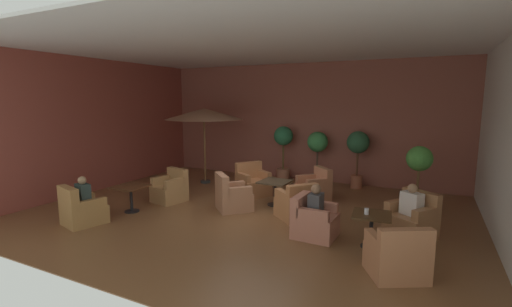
{
  "coord_description": "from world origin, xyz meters",
  "views": [
    {
      "loc": [
        3.83,
        -7.32,
        2.7
      ],
      "look_at": [
        0.0,
        0.41,
        1.38
      ],
      "focal_mm": 24.77,
      "sensor_mm": 36.0,
      "label": 1
    }
  ],
  "objects_px": {
    "armchair_mid_center_north": "(314,189)",
    "potted_tree_mid_right": "(318,146)",
    "armchair_mid_center_east": "(253,183)",
    "patio_umbrella_tall_red": "(204,114)",
    "cafe_table_front_left": "(372,222)",
    "patron_by_window": "(316,201)",
    "cafe_table_front_right": "(131,192)",
    "potted_tree_right_corner": "(419,167)",
    "potted_tree_mid_left": "(358,148)",
    "armchair_front_left_east": "(314,221)",
    "armchair_mid_center_south": "(232,197)",
    "armchair_front_left_north": "(412,220)",
    "armchair_front_right_north": "(82,210)",
    "patron_with_friend": "(412,202)",
    "cafe_table_mid_center": "(275,186)",
    "armchair_front_left_south": "(397,257)",
    "patron_blue_shirt": "(83,193)",
    "potted_tree_left_corner": "(283,145)",
    "iced_drink_cup": "(367,211)",
    "armchair_front_right_east": "(170,190)",
    "armchair_mid_center_west": "(296,205)"
  },
  "relations": [
    {
      "from": "patio_umbrella_tall_red",
      "to": "potted_tree_mid_left",
      "type": "height_order",
      "value": "patio_umbrella_tall_red"
    },
    {
      "from": "cafe_table_front_left",
      "to": "armchair_front_right_north",
      "type": "height_order",
      "value": "armchair_front_right_north"
    },
    {
      "from": "armchair_front_right_north",
      "to": "potted_tree_left_corner",
      "type": "relative_size",
      "value": 0.52
    },
    {
      "from": "armchair_front_left_south",
      "to": "armchair_front_left_north",
      "type": "bearing_deg",
      "value": 86.56
    },
    {
      "from": "armchair_mid_center_west",
      "to": "iced_drink_cup",
      "type": "relative_size",
      "value": 9.87
    },
    {
      "from": "armchair_mid_center_south",
      "to": "potted_tree_left_corner",
      "type": "bearing_deg",
      "value": 91.14
    },
    {
      "from": "cafe_table_front_right",
      "to": "potted_tree_mid_left",
      "type": "distance_m",
      "value": 6.59
    },
    {
      "from": "armchair_front_left_east",
      "to": "armchair_mid_center_south",
      "type": "relative_size",
      "value": 0.75
    },
    {
      "from": "patron_blue_shirt",
      "to": "cafe_table_front_left",
      "type": "bearing_deg",
      "value": 14.25
    },
    {
      "from": "potted_tree_mid_left",
      "to": "potted_tree_right_corner",
      "type": "distance_m",
      "value": 2.39
    },
    {
      "from": "patio_umbrella_tall_red",
      "to": "patron_by_window",
      "type": "relative_size",
      "value": 4.05
    },
    {
      "from": "cafe_table_front_right",
      "to": "armchair_front_left_east",
      "type": "bearing_deg",
      "value": 5.7
    },
    {
      "from": "armchair_mid_center_north",
      "to": "armchair_mid_center_south",
      "type": "bearing_deg",
      "value": -134.04
    },
    {
      "from": "armchair_mid_center_north",
      "to": "potted_tree_mid_right",
      "type": "relative_size",
      "value": 0.62
    },
    {
      "from": "armchair_front_left_east",
      "to": "armchair_front_right_north",
      "type": "distance_m",
      "value": 4.99
    },
    {
      "from": "armchair_front_left_east",
      "to": "armchair_mid_center_north",
      "type": "bearing_deg",
      "value": 106.75
    },
    {
      "from": "armchair_front_left_east",
      "to": "armchair_front_left_south",
      "type": "xyz_separation_m",
      "value": [
        1.63,
        -1.01,
        0.01
      ]
    },
    {
      "from": "armchair_front_left_south",
      "to": "potted_tree_mid_right",
      "type": "xyz_separation_m",
      "value": [
        -2.87,
        5.36,
        0.9
      ]
    },
    {
      "from": "potted_tree_left_corner",
      "to": "iced_drink_cup",
      "type": "relative_size",
      "value": 16.67
    },
    {
      "from": "potted_tree_mid_right",
      "to": "cafe_table_front_right",
      "type": "bearing_deg",
      "value": -123.71
    },
    {
      "from": "armchair_mid_center_north",
      "to": "armchair_front_left_north",
      "type": "bearing_deg",
      "value": -32.16
    },
    {
      "from": "armchair_front_left_north",
      "to": "cafe_table_front_left",
      "type": "bearing_deg",
      "value": -125.44
    },
    {
      "from": "cafe_table_front_left",
      "to": "potted_tree_mid_left",
      "type": "height_order",
      "value": "potted_tree_mid_left"
    },
    {
      "from": "cafe_table_front_left",
      "to": "armchair_front_right_east",
      "type": "height_order",
      "value": "armchair_front_right_east"
    },
    {
      "from": "armchair_mid_center_south",
      "to": "patron_blue_shirt",
      "type": "xyz_separation_m",
      "value": [
        -2.41,
        -2.3,
        0.36
      ]
    },
    {
      "from": "cafe_table_front_right",
      "to": "potted_tree_right_corner",
      "type": "height_order",
      "value": "potted_tree_right_corner"
    },
    {
      "from": "potted_tree_right_corner",
      "to": "armchair_mid_center_west",
      "type": "bearing_deg",
      "value": -142.37
    },
    {
      "from": "armchair_front_right_east",
      "to": "patio_umbrella_tall_red",
      "type": "height_order",
      "value": "patio_umbrella_tall_red"
    },
    {
      "from": "potted_tree_right_corner",
      "to": "iced_drink_cup",
      "type": "bearing_deg",
      "value": -104.88
    },
    {
      "from": "armchair_mid_center_west",
      "to": "patio_umbrella_tall_red",
      "type": "distance_m",
      "value": 4.79
    },
    {
      "from": "cafe_table_front_left",
      "to": "patron_by_window",
      "type": "distance_m",
      "value": 1.09
    },
    {
      "from": "armchair_front_left_south",
      "to": "armchair_mid_center_east",
      "type": "distance_m",
      "value": 5.23
    },
    {
      "from": "armchair_front_right_north",
      "to": "patron_with_friend",
      "type": "height_order",
      "value": "patron_with_friend"
    },
    {
      "from": "patio_umbrella_tall_red",
      "to": "potted_tree_right_corner",
      "type": "xyz_separation_m",
      "value": [
        6.33,
        -0.15,
        -1.14
      ]
    },
    {
      "from": "armchair_mid_center_east",
      "to": "potted_tree_right_corner",
      "type": "xyz_separation_m",
      "value": [
        4.25,
        0.51,
        0.76
      ]
    },
    {
      "from": "cafe_table_front_right",
      "to": "potted_tree_mid_left",
      "type": "relative_size",
      "value": 0.42
    },
    {
      "from": "cafe_table_front_left",
      "to": "patron_by_window",
      "type": "height_order",
      "value": "patron_by_window"
    },
    {
      "from": "armchair_mid_center_west",
      "to": "patio_umbrella_tall_red",
      "type": "bearing_deg",
      "value": 152.48
    },
    {
      "from": "armchair_front_left_north",
      "to": "armchair_front_right_north",
      "type": "distance_m",
      "value": 6.93
    },
    {
      "from": "cafe_table_mid_center",
      "to": "potted_tree_mid_right",
      "type": "bearing_deg",
      "value": 84.05
    },
    {
      "from": "armchair_mid_center_east",
      "to": "patio_umbrella_tall_red",
      "type": "distance_m",
      "value": 2.9
    },
    {
      "from": "cafe_table_front_right",
      "to": "iced_drink_cup",
      "type": "bearing_deg",
      "value": 3.61
    },
    {
      "from": "armchair_mid_center_north",
      "to": "armchair_mid_center_east",
      "type": "bearing_deg",
      "value": -173.42
    },
    {
      "from": "patio_umbrella_tall_red",
      "to": "potted_tree_right_corner",
      "type": "bearing_deg",
      "value": -1.35
    },
    {
      "from": "cafe_table_front_left",
      "to": "cafe_table_mid_center",
      "type": "distance_m",
      "value": 3.1
    },
    {
      "from": "armchair_front_right_north",
      "to": "patio_umbrella_tall_red",
      "type": "xyz_separation_m",
      "value": [
        0.18,
        4.45,
        1.93
      ]
    },
    {
      "from": "potted_tree_mid_right",
      "to": "armchair_front_left_east",
      "type": "bearing_deg",
      "value": -74.13
    },
    {
      "from": "armchair_mid_center_north",
      "to": "potted_tree_mid_right",
      "type": "bearing_deg",
      "value": 104.75
    },
    {
      "from": "armchair_front_right_north",
      "to": "potted_tree_right_corner",
      "type": "height_order",
      "value": "potted_tree_right_corner"
    },
    {
      "from": "armchair_mid_center_north",
      "to": "potted_tree_mid_left",
      "type": "distance_m",
      "value": 2.27
    }
  ]
}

